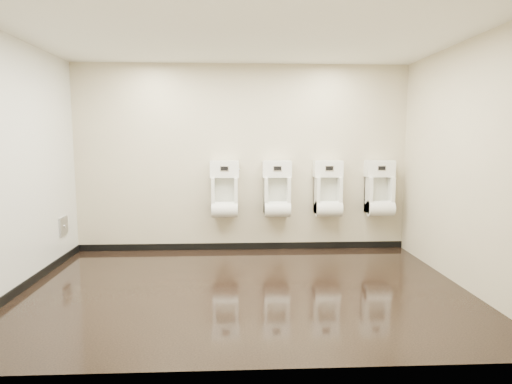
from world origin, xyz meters
TOP-DOWN VIEW (x-y plane):
  - ground at (0.00, 0.00)m, footprint 5.00×3.50m
  - ceiling at (0.00, 0.00)m, footprint 5.00×3.50m
  - back_wall at (0.00, 1.75)m, footprint 5.00×0.02m
  - front_wall at (0.00, -1.75)m, footprint 5.00×0.02m
  - left_wall at (-2.50, 0.00)m, footprint 0.02×3.50m
  - right_wall at (2.50, 0.00)m, footprint 0.02×3.50m
  - tile_overlay_left at (-2.50, 0.00)m, footprint 0.01×3.50m
  - skirting_back at (0.00, 1.74)m, footprint 5.00×0.02m
  - skirting_left at (-2.49, 0.00)m, footprint 0.02×3.50m
  - access_panel at (-2.48, 1.20)m, footprint 0.04×0.25m
  - urinal_0 at (-0.26, 1.60)m, footprint 0.44×0.33m
  - urinal_1 at (0.52, 1.60)m, footprint 0.44×0.33m
  - urinal_2 at (1.29, 1.60)m, footprint 0.44×0.33m
  - urinal_3 at (2.08, 1.60)m, footprint 0.44×0.33m

SIDE VIEW (x-z plane):
  - ground at x=0.00m, z-range 0.00..0.00m
  - skirting_back at x=0.00m, z-range 0.00..0.10m
  - skirting_left at x=-2.49m, z-range 0.00..0.10m
  - access_panel at x=-2.48m, z-range 0.38..0.62m
  - urinal_0 at x=-0.26m, z-range 0.48..1.30m
  - urinal_1 at x=0.52m, z-range 0.48..1.30m
  - urinal_2 at x=1.29m, z-range 0.48..1.30m
  - urinal_3 at x=2.08m, z-range 0.48..1.30m
  - back_wall at x=0.00m, z-range 0.00..2.80m
  - front_wall at x=0.00m, z-range 0.00..2.80m
  - left_wall at x=-2.50m, z-range 0.00..2.80m
  - right_wall at x=2.50m, z-range 0.00..2.80m
  - tile_overlay_left at x=-2.50m, z-range 0.00..2.80m
  - ceiling at x=0.00m, z-range 2.80..2.80m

